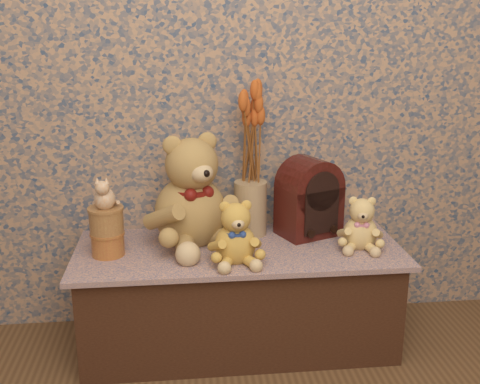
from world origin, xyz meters
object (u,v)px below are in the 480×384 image
object	(u,v)px
teddy_medium	(235,229)
teddy_small	(361,220)
cat_figurine	(104,192)
ceramic_vase	(250,208)
cathedral_radio	(309,197)
teddy_large	(190,185)
biscuit_tin_lower	(108,244)

from	to	relation	value
teddy_medium	teddy_small	world-z (taller)	teddy_medium
teddy_medium	cat_figurine	distance (m)	0.50
cat_figurine	teddy_small	bearing A→B (deg)	2.58
teddy_medium	ceramic_vase	bearing A→B (deg)	67.79
teddy_medium	cathedral_radio	bearing A→B (deg)	32.75
teddy_large	cathedral_radio	distance (m)	0.49
teddy_small	cathedral_radio	distance (m)	0.24
biscuit_tin_lower	teddy_small	bearing A→B (deg)	-1.48
teddy_large	cat_figurine	bearing A→B (deg)	173.81
cathedral_radio	ceramic_vase	world-z (taller)	cathedral_radio
teddy_large	cathedral_radio	xyz separation A→B (m)	(0.48, 0.03, -0.07)
teddy_medium	cathedral_radio	distance (m)	0.41
ceramic_vase	biscuit_tin_lower	distance (m)	0.59
ceramic_vase	biscuit_tin_lower	xyz separation A→B (m)	(-0.56, -0.17, -0.07)
teddy_large	ceramic_vase	world-z (taller)	teddy_large
cat_figurine	teddy_large	bearing A→B (deg)	22.46
teddy_large	teddy_medium	world-z (taller)	teddy_large
cathedral_radio	cat_figurine	bearing A→B (deg)	167.28
teddy_large	ceramic_vase	xyz separation A→B (m)	(0.25, 0.06, -0.12)
biscuit_tin_lower	cathedral_radio	bearing A→B (deg)	9.86
cathedral_radio	ceramic_vase	xyz separation A→B (m)	(-0.24, 0.03, -0.05)
teddy_medium	cathedral_radio	xyz separation A→B (m)	(0.33, 0.25, 0.04)
cathedral_radio	cat_figurine	xyz separation A→B (m)	(-0.80, -0.14, 0.09)
cathedral_radio	biscuit_tin_lower	size ratio (longest dim) A/B	2.66
cathedral_radio	biscuit_tin_lower	distance (m)	0.82
ceramic_vase	teddy_large	bearing A→B (deg)	-165.62
teddy_large	ceramic_vase	size ratio (longest dim) A/B	2.11
teddy_large	teddy_medium	bearing A→B (deg)	-78.04
teddy_small	biscuit_tin_lower	bearing A→B (deg)	-168.53
biscuit_tin_lower	cat_figurine	xyz separation A→B (m)	(0.00, 0.00, 0.21)
ceramic_vase	cat_figurine	world-z (taller)	cat_figurine
teddy_medium	cat_figurine	xyz separation A→B (m)	(-0.47, 0.11, 0.12)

